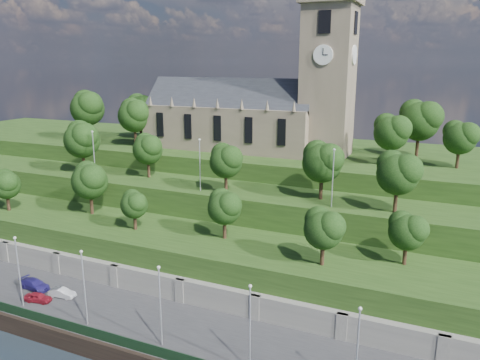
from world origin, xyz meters
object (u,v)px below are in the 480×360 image
at_px(car_left, 38,297).
at_px(car_right, 35,284).
at_px(car_middle, 62,293).
at_px(church, 255,109).

height_order(car_left, car_right, car_right).
bearing_deg(car_left, car_middle, -51.42).
xyz_separation_m(church, car_left, (-11.91, -41.94, -19.94)).
distance_m(car_left, car_middle, 2.81).
bearing_deg(car_right, car_left, -120.87).
bearing_deg(church, car_middle, -104.19).
height_order(car_left, car_middle, car_left).
relative_size(car_middle, car_right, 0.78).
relative_size(church, car_left, 11.39).
xyz_separation_m(car_middle, car_right, (-4.89, 0.20, 0.08)).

